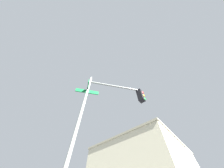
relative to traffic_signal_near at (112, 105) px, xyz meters
name	(u,v)px	position (x,y,z in m)	size (l,w,h in m)	color
traffic_signal_near	(112,105)	(0.00, 0.00, 0.00)	(2.28, 2.92, 6.39)	slate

